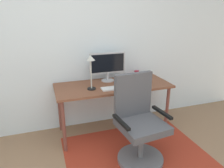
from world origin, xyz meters
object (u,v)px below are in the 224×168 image
at_px(desk, 113,89).
at_px(desk_lamp, 91,65).
at_px(keyboard, 118,88).
at_px(office_chair, 139,127).
at_px(computer_mouse, 141,84).
at_px(coffee_cup, 137,73).
at_px(monitor, 108,64).
at_px(cell_phone, 146,78).

xyz_separation_m(desk, desk_lamp, (-0.32, -0.08, 0.38)).
distance_m(desk, keyboard, 0.18).
bearing_deg(office_chair, computer_mouse, 57.15).
distance_m(computer_mouse, coffee_cup, 0.41).
bearing_deg(monitor, cell_phone, -7.43).
distance_m(cell_phone, office_chair, 0.96).
distance_m(desk, computer_mouse, 0.38).
relative_size(computer_mouse, coffee_cup, 1.14).
xyz_separation_m(computer_mouse, desk_lamp, (-0.67, 0.06, 0.30)).
bearing_deg(desk_lamp, desk, 14.58).
relative_size(desk_lamp, office_chair, 0.43).
bearing_deg(computer_mouse, desk_lamp, 174.71).
height_order(monitor, keyboard, monitor).
xyz_separation_m(monitor, desk_lamp, (-0.30, -0.26, 0.07)).
xyz_separation_m(computer_mouse, cell_phone, (0.21, 0.25, -0.01)).
bearing_deg(monitor, computer_mouse, -41.72).
relative_size(desk, monitor, 3.06).
xyz_separation_m(cell_phone, office_chair, (-0.47, -0.77, -0.31)).
bearing_deg(office_chair, cell_phone, 52.59).
relative_size(desk, cell_phone, 11.13).
height_order(keyboard, coffee_cup, coffee_cup).
bearing_deg(coffee_cup, cell_phone, -60.07).
height_order(coffee_cup, cell_phone, coffee_cup).
height_order(computer_mouse, desk_lamp, desk_lamp).
relative_size(monitor, cell_phone, 3.64).
bearing_deg(coffee_cup, desk_lamp, -157.10).
relative_size(monitor, keyboard, 1.19).
bearing_deg(office_chair, keyboard, 91.87).
bearing_deg(computer_mouse, coffee_cup, 72.58).
distance_m(desk, coffee_cup, 0.54).
height_order(computer_mouse, cell_phone, computer_mouse).
bearing_deg(computer_mouse, cell_phone, 50.49).
xyz_separation_m(coffee_cup, office_chair, (-0.39, -0.92, -0.35)).
height_order(desk, computer_mouse, computer_mouse).
bearing_deg(monitor, keyboard, -84.99).
relative_size(keyboard, cell_phone, 3.07).
bearing_deg(office_chair, coffee_cup, 60.99).
xyz_separation_m(monitor, coffee_cup, (0.49, 0.07, -0.20)).
height_order(keyboard, desk_lamp, desk_lamp).
height_order(keyboard, cell_phone, keyboard).
height_order(computer_mouse, coffee_cup, coffee_cup).
bearing_deg(keyboard, desk_lamp, 166.75).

